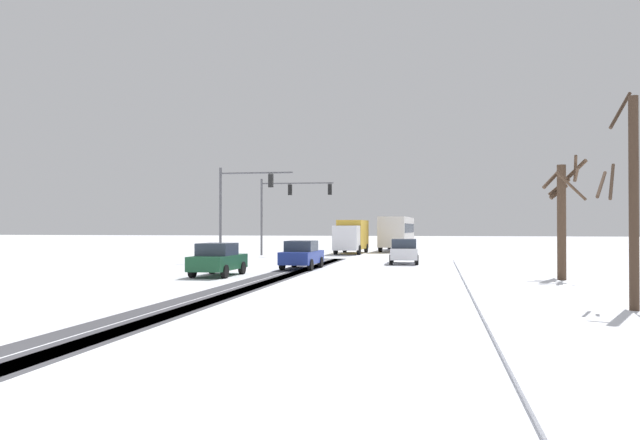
{
  "coord_description": "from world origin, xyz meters",
  "views": [
    {
      "loc": [
        6.42,
        -9.48,
        2.42
      ],
      "look_at": [
        0.0,
        23.95,
        2.8
      ],
      "focal_mm": 34.01,
      "sensor_mm": 36.0,
      "label": 1
    }
  ],
  "objects": [
    {
      "name": "bus_oncoming",
      "position": [
        2.54,
        52.19,
        1.99
      ],
      "size": [
        3.05,
        11.1,
        3.38
      ],
      "color": "silver",
      "rests_on": "ground"
    },
    {
      "name": "sidewalk_kerb_right",
      "position": [
        9.6,
        15.39,
        0.06
      ],
      "size": [
        4.0,
        37.63,
        0.12
      ],
      "primitive_type": "cube",
      "color": "white",
      "rests_on": "ground"
    },
    {
      "name": "car_white_lead",
      "position": [
        4.34,
        30.51,
        0.82
      ],
      "size": [
        1.98,
        4.18,
        1.62
      ],
      "color": "silver",
      "rests_on": "ground"
    },
    {
      "name": "traffic_signal_near_left",
      "position": [
        -6.82,
        30.25,
        4.37
      ],
      "size": [
        5.2,
        0.42,
        6.5
      ],
      "color": "#56565B",
      "rests_on": "ground"
    },
    {
      "name": "bare_tree_sidewalk_mid",
      "position": [
        12.09,
        19.66,
        3.1
      ],
      "size": [
        1.97,
        2.13,
        5.62
      ],
      "color": "#4C3828",
      "rests_on": "ground"
    },
    {
      "name": "box_truck_delivery",
      "position": [
        -1.08,
        44.64,
        1.63
      ],
      "size": [
        2.42,
        7.44,
        3.02
      ],
      "color": "silver",
      "rests_on": "ground"
    },
    {
      "name": "traffic_signal_far_left",
      "position": [
        -6.04,
        40.32,
        4.65
      ],
      "size": [
        6.27,
        0.6,
        6.5
      ],
      "color": "#56565B",
      "rests_on": "ground"
    },
    {
      "name": "wheel_track_right_lane",
      "position": [
        -0.69,
        17.1,
        0.0
      ],
      "size": [
        0.92,
        37.63,
        0.01
      ],
      "primitive_type": "cube",
      "color": "#424247",
      "rests_on": "ground"
    },
    {
      "name": "wheel_track_center",
      "position": [
        -1.87,
        17.1,
        0.0
      ],
      "size": [
        0.74,
        37.63,
        0.01
      ],
      "primitive_type": "cube",
      "color": "#424247",
      "rests_on": "ground"
    },
    {
      "name": "ground_plane",
      "position": [
        0.0,
        0.0,
        0.0
      ],
      "size": [
        300.0,
        300.0,
        0.0
      ],
      "primitive_type": "plane",
      "color": "silver"
    },
    {
      "name": "bare_tree_sidewalk_near",
      "position": [
        12.01,
        9.44,
        3.25
      ],
      "size": [
        1.77,
        1.67,
        6.45
      ],
      "color": "#423023",
      "rests_on": "ground"
    },
    {
      "name": "wheel_track_left_lane",
      "position": [
        -0.94,
        17.1,
        0.0
      ],
      "size": [
        0.97,
        37.63,
        0.01
      ],
      "primitive_type": "cube",
      "color": "#424247",
      "rests_on": "ground"
    },
    {
      "name": "car_blue_second",
      "position": [
        -1.15,
        24.4,
        0.82
      ],
      "size": [
        1.94,
        4.15,
        1.62
      ],
      "color": "#233899",
      "rests_on": "ground"
    },
    {
      "name": "car_dark_green_third",
      "position": [
        -4.12,
        18.78,
        0.82
      ],
      "size": [
        1.85,
        4.11,
        1.62
      ],
      "color": "#194C2D",
      "rests_on": "ground"
    }
  ]
}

